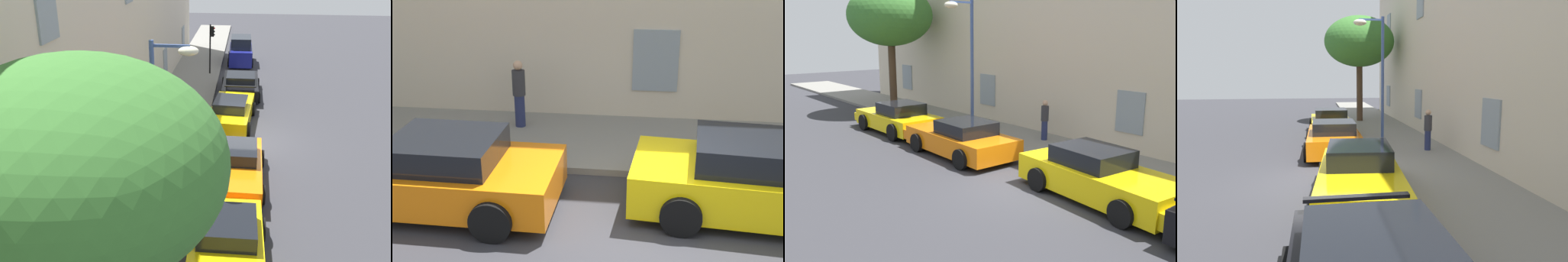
# 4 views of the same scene
# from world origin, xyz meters

# --- Properties ---
(ground_plane) EXTENTS (80.00, 80.00, 0.00)m
(ground_plane) POSITION_xyz_m (0.00, 0.00, 0.00)
(ground_plane) COLOR #333338
(sidewalk) EXTENTS (60.00, 3.19, 0.14)m
(sidewalk) POSITION_xyz_m (0.00, 3.59, 0.07)
(sidewalk) COLOR gray
(sidewalk) RESTS_ON ground
(sportscar_yellow_flank) EXTENTS (4.93, 2.28, 1.32)m
(sportscar_yellow_flank) POSITION_xyz_m (-4.01, 0.52, 0.59)
(sportscar_yellow_flank) COLOR orange
(sportscar_yellow_flank) RESTS_ON ground
(sportscar_white_middle) EXTENTS (5.18, 2.41, 1.37)m
(sportscar_white_middle) POSITION_xyz_m (2.15, 0.84, 0.60)
(sportscar_white_middle) COLOR yellow
(sportscar_white_middle) RESTS_ON ground
(pedestrian_admiring) EXTENTS (0.31, 0.31, 1.61)m
(pedestrian_admiring) POSITION_xyz_m (-3.17, 4.18, 0.97)
(pedestrian_admiring) COLOR navy
(pedestrian_admiring) RESTS_ON sidewalk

